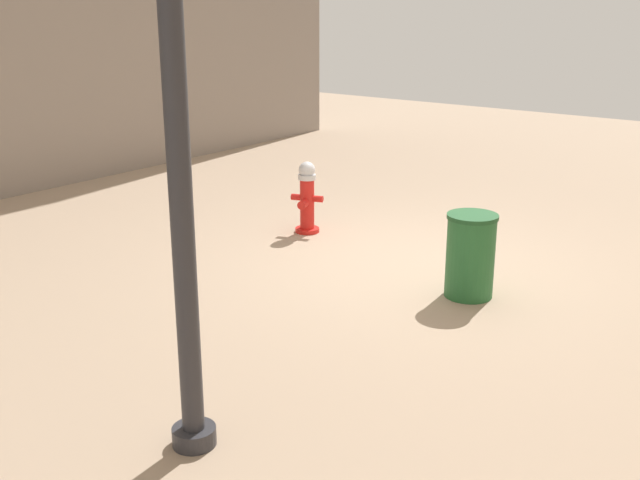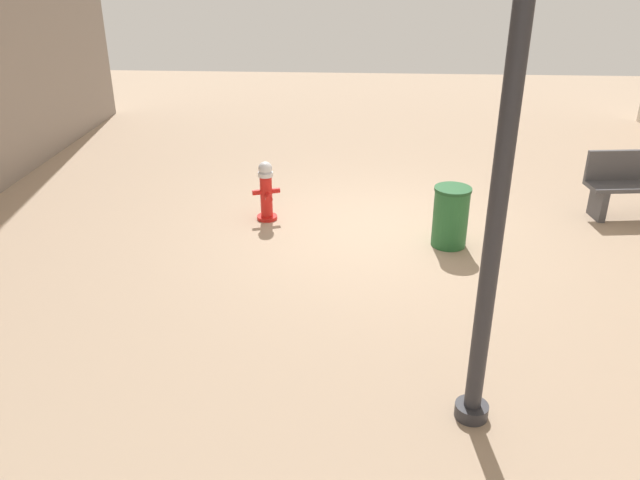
% 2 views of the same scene
% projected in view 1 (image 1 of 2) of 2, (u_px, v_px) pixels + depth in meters
% --- Properties ---
extents(ground_plane, '(23.40, 23.40, 0.00)m').
position_uv_depth(ground_plane, '(405.00, 264.00, 8.19)').
color(ground_plane, tan).
extents(fire_hydrant, '(0.40, 0.37, 0.86)m').
position_uv_depth(fire_hydrant, '(307.00, 197.00, 9.17)').
color(fire_hydrant, red).
rests_on(fire_hydrant, ground_plane).
extents(street_lamp, '(0.36, 0.36, 3.85)m').
position_uv_depth(street_lamp, '(173.00, 59.00, 4.17)').
color(street_lamp, '#2D2D33').
rests_on(street_lamp, ground_plane).
extents(trash_bin, '(0.48, 0.48, 0.80)m').
position_uv_depth(trash_bin, '(470.00, 255.00, 7.20)').
color(trash_bin, '#266633').
rests_on(trash_bin, ground_plane).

